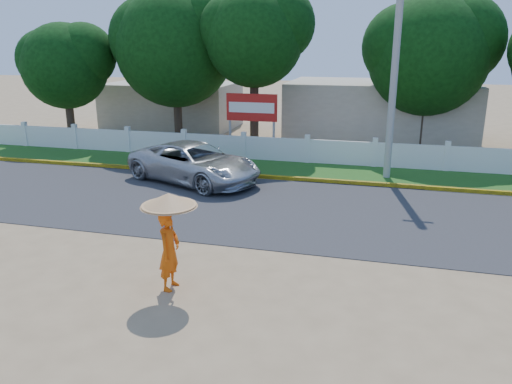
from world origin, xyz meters
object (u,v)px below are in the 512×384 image
at_px(vehicle, 194,163).
at_px(utility_pole, 394,74).
at_px(monk_with_parasol, 169,227).
at_px(billboard, 252,111).

bearing_deg(vehicle, utility_pole, -48.20).
xyz_separation_m(utility_pole, vehicle, (-7.35, -2.56, -3.37)).
distance_m(monk_with_parasol, billboard, 14.01).
xyz_separation_m(monk_with_parasol, billboard, (-1.88, 13.87, 0.68)).
bearing_deg(vehicle, monk_with_parasol, -139.37).
relative_size(utility_pole, monk_with_parasol, 3.69).
relative_size(vehicle, monk_with_parasol, 2.48).
bearing_deg(billboard, vehicle, -99.24).
relative_size(utility_pole, billboard, 2.81).
bearing_deg(monk_with_parasol, vehicle, 108.03).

